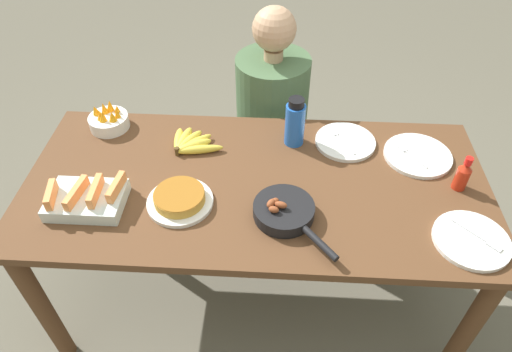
% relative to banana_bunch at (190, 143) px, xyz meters
% --- Properties ---
extents(ground_plane, '(14.00, 14.00, 0.00)m').
position_rel_banana_bunch_xyz_m(ground_plane, '(0.29, -0.19, -0.79)').
color(ground_plane, '#666051').
extents(dining_table, '(1.77, 0.82, 0.77)m').
position_rel_banana_bunch_xyz_m(dining_table, '(0.29, -0.19, -0.12)').
color(dining_table, brown).
rests_on(dining_table, ground_plane).
extents(banana_bunch, '(0.22, 0.18, 0.04)m').
position_rel_banana_bunch_xyz_m(banana_bunch, '(0.00, 0.00, 0.00)').
color(banana_bunch, gold).
rests_on(banana_bunch, dining_table).
extents(melon_tray, '(0.27, 0.19, 0.10)m').
position_rel_banana_bunch_xyz_m(melon_tray, '(-0.31, -0.35, 0.01)').
color(melon_tray, silver).
rests_on(melon_tray, dining_table).
extents(skillet, '(0.29, 0.32, 0.08)m').
position_rel_banana_bunch_xyz_m(skillet, '(0.40, -0.36, 0.01)').
color(skillet, black).
rests_on(skillet, dining_table).
extents(frittata_plate_center, '(0.24, 0.24, 0.05)m').
position_rel_banana_bunch_xyz_m(frittata_plate_center, '(0.02, -0.32, 0.00)').
color(frittata_plate_center, white).
rests_on(frittata_plate_center, dining_table).
extents(empty_plate_near_front, '(0.27, 0.27, 0.02)m').
position_rel_banana_bunch_xyz_m(empty_plate_near_front, '(0.93, -0.01, -0.01)').
color(empty_plate_near_front, white).
rests_on(empty_plate_near_front, dining_table).
extents(empty_plate_far_left, '(0.25, 0.25, 0.02)m').
position_rel_banana_bunch_xyz_m(empty_plate_far_left, '(0.64, 0.06, -0.01)').
color(empty_plate_far_left, white).
rests_on(empty_plate_far_left, dining_table).
extents(empty_plate_far_right, '(0.26, 0.26, 0.02)m').
position_rel_banana_bunch_xyz_m(empty_plate_far_right, '(1.02, -0.44, -0.01)').
color(empty_plate_far_right, white).
rests_on(empty_plate_far_right, dining_table).
extents(fruit_bowl_mango, '(0.17, 0.17, 0.11)m').
position_rel_banana_bunch_xyz_m(fruit_bowl_mango, '(-0.37, 0.11, 0.02)').
color(fruit_bowl_mango, white).
rests_on(fruit_bowl_mango, dining_table).
extents(water_bottle, '(0.08, 0.08, 0.21)m').
position_rel_banana_bunch_xyz_m(water_bottle, '(0.43, 0.06, 0.08)').
color(water_bottle, blue).
rests_on(water_bottle, dining_table).
extents(hot_sauce_bottle, '(0.05, 0.05, 0.15)m').
position_rel_banana_bunch_xyz_m(hot_sauce_bottle, '(1.05, -0.18, 0.04)').
color(hot_sauce_bottle, '#B72814').
rests_on(hot_sauce_bottle, dining_table).
extents(person_figure, '(0.39, 0.39, 1.18)m').
position_rel_banana_bunch_xyz_m(person_figure, '(0.33, 0.45, -0.31)').
color(person_figure, black).
rests_on(person_figure, ground_plane).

